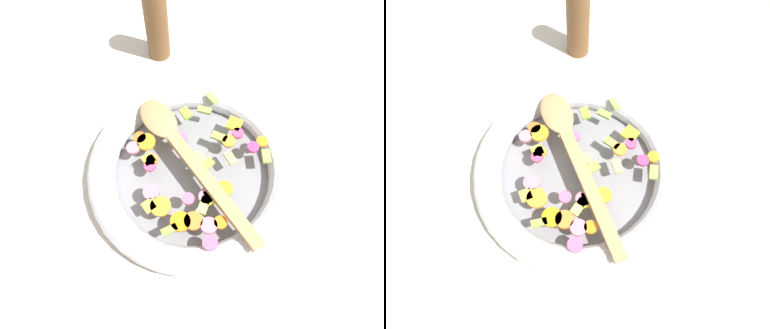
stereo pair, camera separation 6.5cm
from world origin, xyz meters
TOP-DOWN VIEW (x-y plane):
  - ground_plane at (0.00, 0.00)m, footprint 4.00×4.00m
  - skillet at (0.00, 0.00)m, footprint 0.38×0.38m
  - chopped_vegetables at (-0.01, 0.00)m, footprint 0.30×0.26m
  - wooden_spoon at (0.02, 0.01)m, footprint 0.28×0.25m
  - pepper_mill at (0.29, 0.10)m, footprint 0.05×0.05m

SIDE VIEW (x-z plane):
  - ground_plane at x=0.00m, z-range 0.00..0.00m
  - skillet at x=0.00m, z-range 0.00..0.05m
  - chopped_vegetables at x=-0.01m, z-range 0.05..0.06m
  - wooden_spoon at x=0.02m, z-range 0.06..0.07m
  - pepper_mill at x=0.29m, z-range -0.01..0.18m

